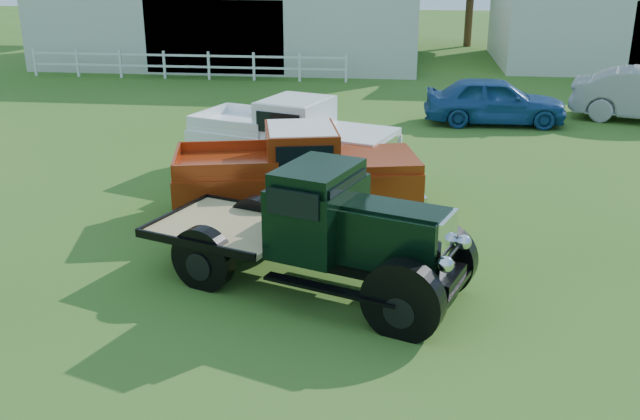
% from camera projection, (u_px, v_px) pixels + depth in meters
% --- Properties ---
extents(ground, '(120.00, 120.00, 0.00)m').
position_uv_depth(ground, '(299.00, 294.00, 11.73)').
color(ground, '#2F6013').
extents(shed_left, '(18.80, 10.20, 5.60)m').
position_uv_depth(shed_left, '(238.00, 3.00, 35.80)').
color(shed_left, '#B8B7AD').
rests_on(shed_left, ground).
extents(fence_rail, '(14.20, 0.16, 1.20)m').
position_uv_depth(fence_rail, '(186.00, 65.00, 31.08)').
color(fence_rail, white).
rests_on(fence_rail, ground).
extents(vintage_flatbed, '(5.77, 3.82, 2.13)m').
position_uv_depth(vintage_flatbed, '(312.00, 228.00, 11.63)').
color(vintage_flatbed, black).
rests_on(vintage_flatbed, ground).
extents(red_pickup, '(5.58, 3.15, 1.92)m').
position_uv_depth(red_pickup, '(296.00, 171.00, 14.98)').
color(red_pickup, '#932B0C').
rests_on(red_pickup, ground).
extents(white_pickup, '(5.60, 3.62, 1.92)m').
position_uv_depth(white_pickup, '(292.00, 139.00, 17.53)').
color(white_pickup, white).
rests_on(white_pickup, ground).
extents(misc_car_blue, '(4.52, 1.92, 1.53)m').
position_uv_depth(misc_car_blue, '(495.00, 101.00, 22.97)').
color(misc_car_blue, navy).
rests_on(misc_car_blue, ground).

